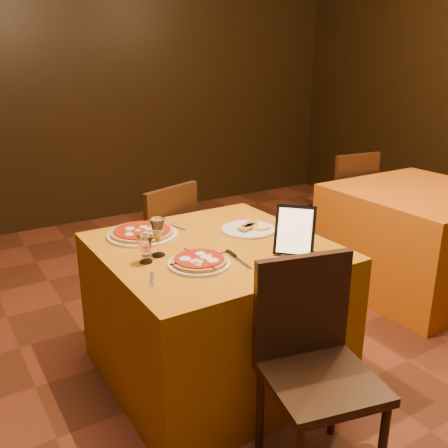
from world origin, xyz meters
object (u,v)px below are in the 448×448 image
side_table (418,239)px  pizza_near (199,262)px  chair_main_far (153,250)px  tablet (295,230)px  chair_side_far (340,202)px  main_table (214,311)px  chair_main_near (322,380)px  pizza_far (142,233)px  water_glass (145,249)px  wine_glass (158,237)px

side_table → pizza_near: 2.08m
chair_main_far → tablet: 1.20m
chair_main_far → chair_side_far: 1.84m
main_table → pizza_near: (-0.18, -0.18, 0.39)m
side_table → chair_main_far: size_ratio=1.21×
chair_main_near → pizza_near: chair_main_near is taller
pizza_far → chair_side_far: bearing=17.2°
water_glass → pizza_near: bearing=-38.9°
side_table → tablet: size_ratio=4.51×
side_table → pizza_near: bearing=-170.8°
wine_glass → chair_main_near: bearing=-70.8°
chair_side_far → main_table: bearing=34.1°
side_table → water_glass: 2.27m
chair_side_far → side_table: bearing=96.4°
side_table → tablet: 1.70m
chair_side_far → pizza_far: size_ratio=2.43×
chair_main_near → water_glass: size_ratio=7.00×
main_table → chair_main_far: bearing=90.0°
tablet → chair_side_far: bearing=85.2°
pizza_far → chair_main_far: bearing=61.7°
side_table → wine_glass: bearing=-176.7°
main_table → side_table: 1.84m
main_table → chair_side_far: 2.07m
side_table → chair_main_near: size_ratio=1.21×
chair_main_far → wine_glass: size_ratio=4.79×
chair_main_far → pizza_near: 1.04m
side_table → pizza_far: (-2.09, 0.17, 0.39)m
main_table → side_table: (1.84, 0.14, 0.00)m
pizza_near → water_glass: (-0.20, 0.16, 0.05)m
main_table → side_table: bearing=4.4°
chair_main_far → chair_side_far: size_ratio=1.00×
wine_glass → water_glass: bearing=-151.8°
chair_side_far → chair_main_near: bearing=50.8°
pizza_near → wine_glass: bearing=118.9°
tablet → pizza_far: bearing=176.4°
main_table → pizza_far: (-0.25, 0.32, 0.39)m
tablet → side_table: bearing=62.2°
pizza_far → tablet: 0.82m
side_table → pizza_near: pizza_near is taller
main_table → water_glass: 0.58m
main_table → tablet: size_ratio=4.51×
main_table → pizza_near: pizza_near is taller
main_table → chair_main_near: bearing=-90.0°
chair_main_near → water_glass: (-0.38, 0.81, 0.36)m
side_table → chair_main_far: bearing=160.6°
chair_main_far → water_glass: size_ratio=7.00×
chair_main_far → tablet: bearing=85.3°
wine_glass → chair_main_far: bearing=68.9°
chair_side_far → tablet: size_ratio=3.73×
chair_main_near → chair_main_far: size_ratio=1.00×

